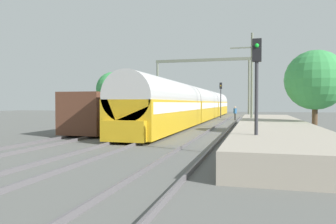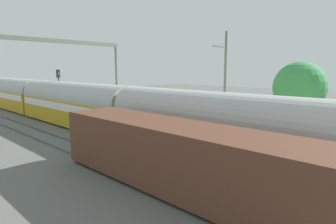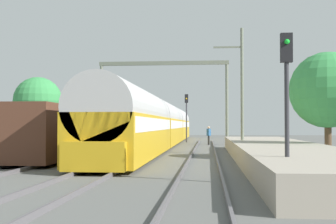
% 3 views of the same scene
% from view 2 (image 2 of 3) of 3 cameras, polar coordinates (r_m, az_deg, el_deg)
% --- Properties ---
extents(ground, '(120.00, 120.00, 0.00)m').
position_cam_2_polar(ground, '(14.23, 23.39, -13.24)').
color(ground, '#5B5C59').
extents(track_far_west, '(1.52, 60.00, 0.16)m').
position_cam_2_polar(track_far_west, '(10.88, 15.88, -19.46)').
color(track_far_west, '#5A565A').
rests_on(track_far_west, ground).
extents(track_west, '(1.52, 60.00, 0.16)m').
position_cam_2_polar(track_west, '(14.20, 23.41, -12.94)').
color(track_west, '#5A565A').
rests_on(track_west, ground).
extents(track_east, '(1.52, 60.00, 0.16)m').
position_cam_2_polar(track_east, '(17.78, 27.80, -8.86)').
color(track_east, '#5A565A').
rests_on(track_east, ground).
extents(platform, '(4.40, 28.00, 0.90)m').
position_cam_2_polar(platform, '(21.77, 25.51, -4.57)').
color(platform, '#A39989').
rests_on(platform, ground).
extents(passenger_train, '(2.93, 49.20, 3.82)m').
position_cam_2_polar(passenger_train, '(27.09, -18.87, 1.58)').
color(passenger_train, gold).
rests_on(passenger_train, ground).
extents(freight_car, '(2.80, 13.00, 2.70)m').
position_cam_2_polar(freight_car, '(12.14, 1.32, -8.92)').
color(freight_car, '#563323').
rests_on(freight_car, ground).
extents(person_crossing, '(0.41, 0.47, 1.73)m').
position_cam_2_polar(person_crossing, '(30.45, -12.87, 0.80)').
color(person_crossing, '#262626').
rests_on(person_crossing, ground).
extents(railway_signal_far, '(0.36, 0.30, 5.09)m').
position_cam_2_polar(railway_signal_far, '(33.77, -21.46, 4.98)').
color(railway_signal_far, '#2D2D33').
rests_on(railway_signal_far, ground).
extents(catenary_gantry, '(12.28, 0.28, 7.86)m').
position_cam_2_polar(catenary_gantry, '(28.05, -20.51, 9.19)').
color(catenary_gantry, slate).
rests_on(catenary_gantry, ground).
extents(catenary_pole_east_mid, '(1.90, 0.20, 8.00)m').
position_cam_2_polar(catenary_pole_east_mid, '(22.18, 11.52, 6.02)').
color(catenary_pole_east_mid, slate).
rests_on(catenary_pole_east_mid, ground).
extents(tree_east_background, '(4.04, 4.04, 5.74)m').
position_cam_2_polar(tree_east_background, '(24.29, 25.31, 4.55)').
color(tree_east_background, '#4C3826').
rests_on(tree_east_background, ground).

